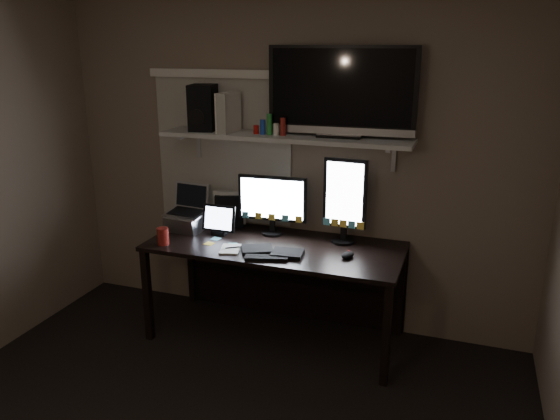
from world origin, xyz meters
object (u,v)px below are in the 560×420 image
at_px(monitor_portrait, 345,201).
at_px(speaker, 203,108).
at_px(keyboard, 272,251).
at_px(desk, 280,261).
at_px(laptop, 186,209).
at_px(cup, 163,236).
at_px(game_console, 228,112).
at_px(monitor_landscape, 272,205).
at_px(tv, 342,92).
at_px(mouse, 348,255).
at_px(tablet, 219,220).

xyz_separation_m(monitor_portrait, speaker, (-1.07, -0.01, 0.61)).
bearing_deg(keyboard, desk, 82.36).
height_order(laptop, cup, laptop).
relative_size(desk, game_console, 6.37).
xyz_separation_m(monitor_landscape, tv, (0.48, 0.05, 0.83)).
bearing_deg(mouse, cup, -152.35).
distance_m(keyboard, game_console, 1.05).
bearing_deg(tv, cup, -157.94).
distance_m(cup, speaker, 0.98).
bearing_deg(tv, game_console, -176.81).
relative_size(desk, cup, 14.92).
relative_size(mouse, cup, 0.89).
xyz_separation_m(monitor_landscape, monitor_portrait, (0.54, 0.01, 0.08)).
xyz_separation_m(keyboard, tv, (0.35, 0.41, 1.04)).
distance_m(mouse, speaker, 1.49).
height_order(keyboard, game_console, game_console).
relative_size(desk, keyboard, 4.13).
height_order(monitor_landscape, mouse, monitor_landscape).
height_order(cup, tv, tv).
bearing_deg(tablet, monitor_portrait, 10.02).
bearing_deg(monitor_landscape, game_console, -178.60).
height_order(monitor_portrait, tv, tv).
xyz_separation_m(monitor_landscape, laptop, (-0.65, -0.13, -0.06)).
height_order(desk, tablet, tablet).
height_order(mouse, cup, cup).
height_order(cup, game_console, game_console).
relative_size(monitor_landscape, monitor_portrait, 0.83).
height_order(monitor_landscape, laptop, monitor_landscape).
bearing_deg(cup, keyboard, 6.59).
distance_m(laptop, cup, 0.35).
relative_size(tablet, cup, 2.14).
height_order(cup, speaker, speaker).
relative_size(monitor_portrait, tablet, 2.39).
bearing_deg(monitor_portrait, tablet, -167.33).
bearing_deg(game_console, monitor_portrait, 9.63).
xyz_separation_m(monitor_portrait, cup, (-1.19, -0.47, -0.25)).
relative_size(keyboard, tv, 0.43).
xyz_separation_m(laptop, speaker, (0.12, 0.13, 0.75)).
bearing_deg(desk, monitor_landscape, 138.54).
xyz_separation_m(monitor_landscape, game_console, (-0.32, -0.03, 0.67)).
xyz_separation_m(tv, game_console, (-0.80, -0.07, -0.16)).
bearing_deg(laptop, monitor_portrait, 12.48).
xyz_separation_m(mouse, tv, (-0.15, 0.32, 1.03)).
distance_m(tablet, cup, 0.44).
xyz_separation_m(monitor_landscape, speaker, (-0.53, -0.01, 0.69)).
bearing_deg(keyboard, mouse, -5.41).
height_order(laptop, game_console, game_console).
bearing_deg(cup, tablet, 48.59).
bearing_deg(tv, mouse, -66.72).
bearing_deg(laptop, speaker, 53.27).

